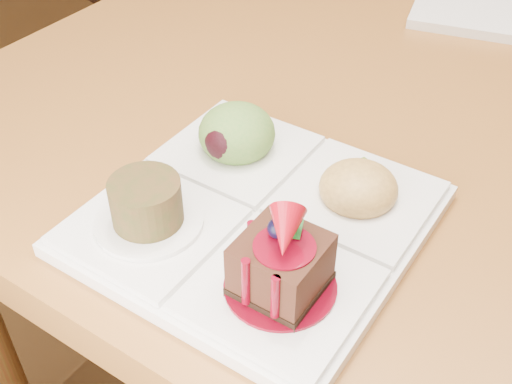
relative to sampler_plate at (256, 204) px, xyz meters
The scene contains 2 objects.
ground 1.08m from the sampler_plate, 83.29° to the left, with size 6.00×6.00×0.00m, color #513417.
sampler_plate is the anchor object (origin of this frame).
Camera 1 is at (0.12, -1.06, 1.10)m, focal length 45.00 mm.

